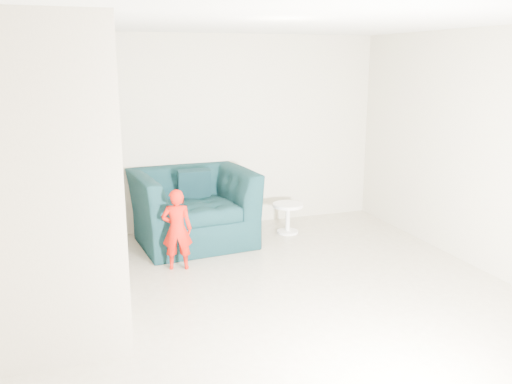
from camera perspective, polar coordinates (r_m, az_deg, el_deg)
floor at (r=5.48m, az=2.72°, el=-11.65°), size 5.50×5.50×0.00m
ceiling at (r=4.96m, az=3.09°, el=17.81°), size 5.50×5.50×0.00m
back_wall at (r=7.63m, az=-4.94°, el=6.17°), size 5.00×0.00×5.00m
front_wall at (r=2.80m, az=24.83°, el=-8.39°), size 5.00×0.00×5.00m
right_wall at (r=6.41m, az=24.12°, el=3.59°), size 0.00×5.50×5.50m
armchair at (r=7.11m, az=-6.64°, el=-1.59°), size 1.58×1.41×0.96m
toddler at (r=6.24m, az=-8.31°, el=-3.91°), size 0.39×0.30×0.94m
side_table at (r=7.51m, az=3.37°, el=-2.25°), size 0.42×0.42×0.42m
staircase at (r=5.32m, az=-19.95°, el=-2.36°), size 1.02×3.03×3.62m
cushion at (r=7.29m, az=-6.55°, el=0.79°), size 0.44×0.21×0.43m
throw at (r=7.03m, az=-11.82°, el=-0.93°), size 0.04×0.45×0.50m
phone at (r=6.13m, az=-7.69°, el=-0.80°), size 0.03×0.05×0.10m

